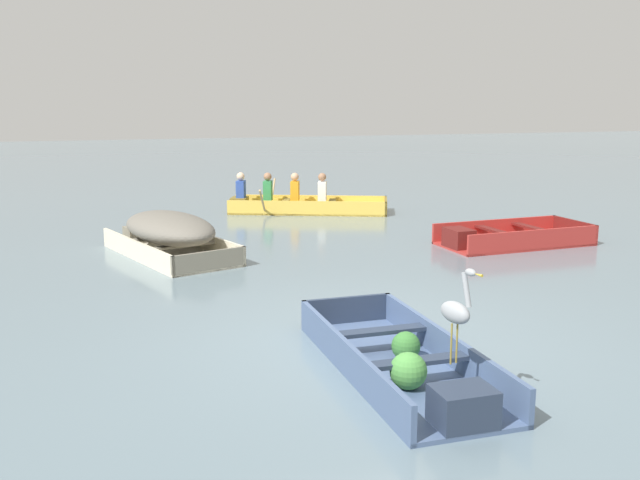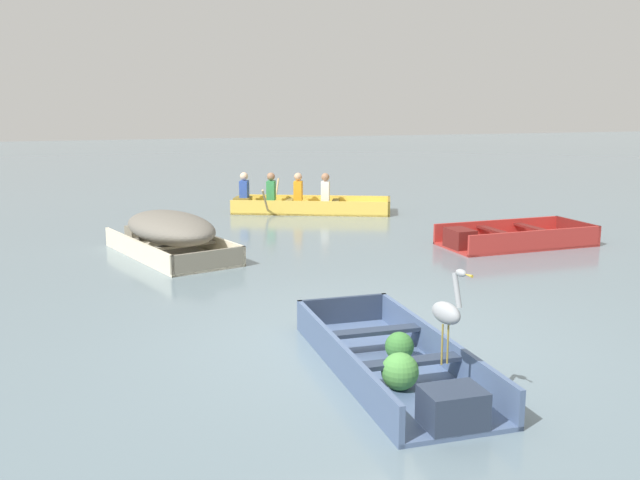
{
  "view_description": "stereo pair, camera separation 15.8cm",
  "coord_description": "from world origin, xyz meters",
  "px_view_note": "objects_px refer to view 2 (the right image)",
  "views": [
    {
      "loc": [
        -2.71,
        -6.78,
        2.52
      ],
      "look_at": [
        0.67,
        3.62,
        0.35
      ],
      "focal_mm": 40.0,
      "sensor_mm": 36.0,
      "label": 1
    },
    {
      "loc": [
        -2.56,
        -6.82,
        2.52
      ],
      "look_at": [
        0.67,
        3.62,
        0.35
      ],
      "focal_mm": 40.0,
      "sensor_mm": 36.0,
      "label": 2
    }
  ],
  "objects_px": {
    "skiff_red_near_moored": "(510,239)",
    "skiff_cream_mid_moored": "(170,231)",
    "dinghy_slate_blue_foreground": "(396,364)",
    "rowboat_yellow_with_crew": "(300,203)",
    "heron_on_dinghy": "(447,310)"
  },
  "relations": [
    {
      "from": "skiff_red_near_moored",
      "to": "skiff_cream_mid_moored",
      "type": "height_order",
      "value": "skiff_cream_mid_moored"
    },
    {
      "from": "dinghy_slate_blue_foreground",
      "to": "rowboat_yellow_with_crew",
      "type": "height_order",
      "value": "rowboat_yellow_with_crew"
    },
    {
      "from": "rowboat_yellow_with_crew",
      "to": "heron_on_dinghy",
      "type": "xyz_separation_m",
      "value": [
        -1.65,
        -10.37,
        0.62
      ]
    },
    {
      "from": "dinghy_slate_blue_foreground",
      "to": "skiff_red_near_moored",
      "type": "height_order",
      "value": "dinghy_slate_blue_foreground"
    },
    {
      "from": "skiff_red_near_moored",
      "to": "skiff_cream_mid_moored",
      "type": "relative_size",
      "value": 0.88
    },
    {
      "from": "dinghy_slate_blue_foreground",
      "to": "skiff_red_near_moored",
      "type": "distance_m",
      "value": 6.53
    },
    {
      "from": "dinghy_slate_blue_foreground",
      "to": "rowboat_yellow_with_crew",
      "type": "bearing_deg",
      "value": 79.56
    },
    {
      "from": "skiff_red_near_moored",
      "to": "skiff_cream_mid_moored",
      "type": "xyz_separation_m",
      "value": [
        -5.72,
        0.98,
        0.27
      ]
    },
    {
      "from": "dinghy_slate_blue_foreground",
      "to": "rowboat_yellow_with_crew",
      "type": "xyz_separation_m",
      "value": [
        1.78,
        9.66,
        0.09
      ]
    },
    {
      "from": "skiff_cream_mid_moored",
      "to": "rowboat_yellow_with_crew",
      "type": "bearing_deg",
      "value": 48.96
    },
    {
      "from": "heron_on_dinghy",
      "to": "rowboat_yellow_with_crew",
      "type": "bearing_deg",
      "value": 80.96
    },
    {
      "from": "skiff_cream_mid_moored",
      "to": "rowboat_yellow_with_crew",
      "type": "distance_m",
      "value": 4.95
    },
    {
      "from": "rowboat_yellow_with_crew",
      "to": "skiff_cream_mid_moored",
      "type": "bearing_deg",
      "value": -131.04
    },
    {
      "from": "skiff_red_near_moored",
      "to": "skiff_cream_mid_moored",
      "type": "distance_m",
      "value": 5.81
    },
    {
      "from": "skiff_red_near_moored",
      "to": "rowboat_yellow_with_crew",
      "type": "relative_size",
      "value": 0.73
    }
  ]
}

